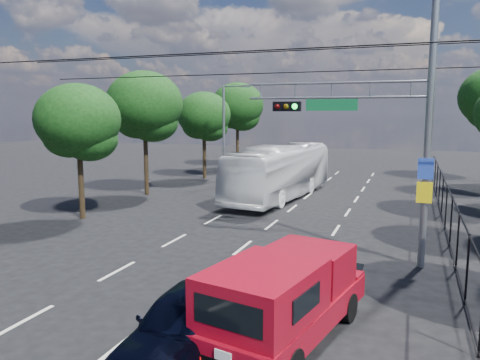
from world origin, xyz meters
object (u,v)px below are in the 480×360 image
at_px(red_pickup, 286,295).
at_px(navy_hatchback, 184,323).
at_px(white_bus, 280,172).
at_px(white_van, 257,186).
at_px(signal_mast, 391,112).

height_order(red_pickup, navy_hatchback, red_pickup).
height_order(navy_hatchback, white_bus, white_bus).
bearing_deg(white_van, red_pickup, -67.29).
distance_m(signal_mast, navy_hatchback, 9.96).
bearing_deg(red_pickup, signal_mast, 74.70).
bearing_deg(white_van, navy_hatchback, -73.92).
bearing_deg(white_bus, white_van, -169.69).
height_order(signal_mast, red_pickup, signal_mast).
relative_size(signal_mast, white_bus, 0.82).
relative_size(red_pickup, white_van, 1.50).
bearing_deg(navy_hatchback, red_pickup, 37.08).
distance_m(navy_hatchback, white_van, 19.50).
bearing_deg(navy_hatchback, white_bus, 98.74).
xyz_separation_m(navy_hatchback, white_van, (-4.60, 18.95, -0.10)).
xyz_separation_m(red_pickup, navy_hatchback, (-1.87, -1.44, -0.35)).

